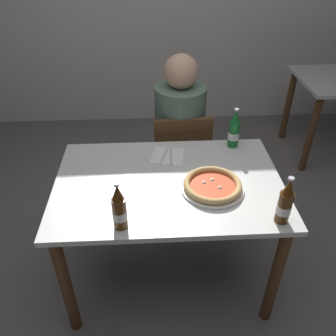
# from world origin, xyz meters

# --- Properties ---
(ground_plane) EXTENTS (8.00, 8.00, 0.00)m
(ground_plane) POSITION_xyz_m (0.00, 0.00, 0.00)
(ground_plane) COLOR slate
(dining_table_main) EXTENTS (1.20, 0.80, 0.75)m
(dining_table_main) POSITION_xyz_m (0.00, 0.00, 0.64)
(dining_table_main) COLOR silver
(dining_table_main) RESTS_ON ground_plane
(chair_behind_table) EXTENTS (0.42, 0.42, 0.85)m
(chair_behind_table) POSITION_xyz_m (0.12, 0.61, 0.48)
(chair_behind_table) COLOR brown
(chair_behind_table) RESTS_ON ground_plane
(diner_seated) EXTENTS (0.34, 0.34, 1.21)m
(diner_seated) POSITION_xyz_m (0.11, 0.66, 0.58)
(diner_seated) COLOR #2D3342
(diner_seated) RESTS_ON ground_plane
(pizza_margherita_near) EXTENTS (0.33, 0.33, 0.04)m
(pizza_margherita_near) POSITION_xyz_m (0.22, -0.07, 0.77)
(pizza_margherita_near) COLOR white
(pizza_margherita_near) RESTS_ON dining_table_main
(beer_bottle_left) EXTENTS (0.07, 0.07, 0.25)m
(beer_bottle_left) POSITION_xyz_m (-0.23, -0.32, 0.85)
(beer_bottle_left) COLOR #512D0F
(beer_bottle_left) RESTS_ON dining_table_main
(beer_bottle_center) EXTENTS (0.07, 0.07, 0.25)m
(beer_bottle_center) POSITION_xyz_m (0.50, -0.32, 0.85)
(beer_bottle_center) COLOR #512D0F
(beer_bottle_center) RESTS_ON dining_table_main
(beer_bottle_right) EXTENTS (0.07, 0.07, 0.25)m
(beer_bottle_right) POSITION_xyz_m (0.41, 0.33, 0.85)
(beer_bottle_right) COLOR #196B2D
(beer_bottle_right) RESTS_ON dining_table_main
(napkin_with_cutlery) EXTENTS (0.21, 0.21, 0.01)m
(napkin_with_cutlery) POSITION_xyz_m (0.01, 0.24, 0.75)
(napkin_with_cutlery) COLOR white
(napkin_with_cutlery) RESTS_ON dining_table_main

